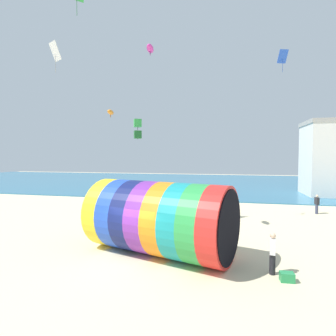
# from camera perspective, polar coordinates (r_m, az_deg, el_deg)

# --- Properties ---
(ground_plane) EXTENTS (120.00, 120.00, 0.00)m
(ground_plane) POSITION_cam_1_polar(r_m,az_deg,el_deg) (13.05, -7.58, -19.47)
(ground_plane) COLOR beige
(sea) EXTENTS (120.00, 40.00, 0.10)m
(sea) POSITION_cam_1_polar(r_m,az_deg,el_deg) (48.58, 7.51, -3.12)
(sea) COLOR teal
(sea) RESTS_ON ground
(giant_inflatable_tube) EXTENTS (7.86, 5.53, 3.62)m
(giant_inflatable_tube) POSITION_cam_1_polar(r_m,az_deg,el_deg) (13.30, -1.80, -10.81)
(giant_inflatable_tube) COLOR yellow
(giant_inflatable_tube) RESTS_ON ground
(kite_handler) EXTENTS (0.28, 0.39, 1.74)m
(kite_handler) POSITION_cam_1_polar(r_m,az_deg,el_deg) (12.16, 21.80, -16.81)
(kite_handler) COLOR black
(kite_handler) RESTS_ON ground
(kite_orange_parafoil) EXTENTS (0.87, 1.43, 0.75)m
(kite_orange_parafoil) POSITION_cam_1_polar(r_m,az_deg,el_deg) (24.19, -12.40, 11.77)
(kite_orange_parafoil) COLOR orange
(kite_green_box) EXTENTS (0.62, 0.62, 1.33)m
(kite_green_box) POSITION_cam_1_polar(r_m,az_deg,el_deg) (17.30, -6.63, 8.46)
(kite_green_box) COLOR green
(kite_magenta_parafoil) EXTENTS (0.65, 1.19, 0.63)m
(kite_magenta_parafoil) POSITION_cam_1_polar(r_m,az_deg,el_deg) (17.86, -3.91, 24.50)
(kite_magenta_parafoil) COLOR #D1339E
(kite_blue_diamond) EXTENTS (0.98, 0.81, 1.99)m
(kite_blue_diamond) POSITION_cam_1_polar(r_m,az_deg,el_deg) (28.51, 23.71, 21.30)
(kite_blue_diamond) COLOR blue
(kite_white_diamond) EXTENTS (1.07, 0.90, 2.23)m
(kite_white_diamond) POSITION_cam_1_polar(r_m,az_deg,el_deg) (23.17, -23.34, 22.24)
(kite_white_diamond) COLOR white
(bystander_near_water) EXTENTS (0.34, 0.42, 1.64)m
(bystander_near_water) POSITION_cam_1_polar(r_m,az_deg,el_deg) (25.67, 29.65, -6.84)
(bystander_near_water) COLOR #383D56
(bystander_near_water) RESTS_ON ground
(bystander_mid_beach) EXTENTS (0.37, 0.24, 1.54)m
(bystander_mid_beach) POSITION_cam_1_polar(r_m,az_deg,el_deg) (22.06, -7.27, -8.18)
(bystander_mid_beach) COLOR #726651
(bystander_mid_beach) RESTS_ON ground
(cooler_box) EXTENTS (0.54, 0.39, 0.36)m
(cooler_box) POSITION_cam_1_polar(r_m,az_deg,el_deg) (12.01, 24.48, -20.78)
(cooler_box) COLOR #268C4C
(cooler_box) RESTS_ON ground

